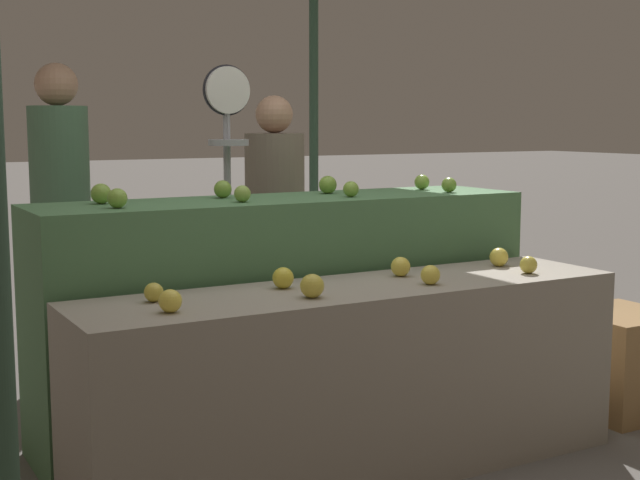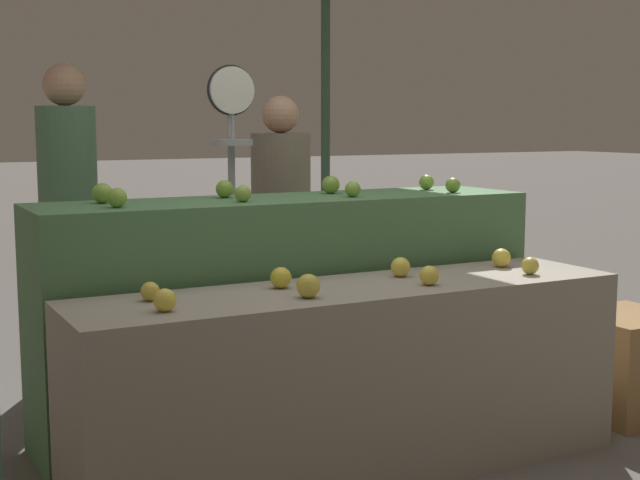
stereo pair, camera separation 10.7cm
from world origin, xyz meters
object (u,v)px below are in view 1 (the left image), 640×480
Objects in this scene: produce_scale at (228,163)px; person_customer_left at (61,197)px; wooden_crate_side at (620,362)px; person_vendor_at_scale at (275,216)px.

person_customer_left is (-0.64, 0.78, -0.20)m from produce_scale.
produce_scale is 3.42× the size of wooden_crate_side.
person_vendor_at_scale is at bearing 129.87° from wooden_crate_side.
produce_scale reaches higher than person_vendor_at_scale.
produce_scale is at bearing 22.56° from person_vendor_at_scale.
produce_scale is 1.09× the size of person_vendor_at_scale.
person_customer_left is 3.48× the size of wooden_crate_side.
person_customer_left is at bearing 129.20° from produce_scale.
produce_scale is at bearing 145.58° from wooden_crate_side.
produce_scale is 2.16m from wooden_crate_side.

